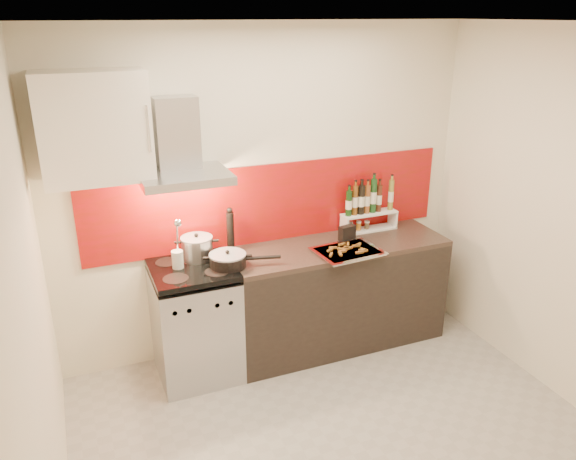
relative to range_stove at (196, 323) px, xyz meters
name	(u,v)px	position (x,y,z in m)	size (l,w,h in m)	color
floor	(342,439)	(0.70, -1.10, -0.44)	(3.40, 3.40, 0.00)	#9E9991
ceiling	(360,22)	(0.70, -1.10, 2.16)	(3.40, 2.80, 0.02)	white
back_wall	(267,194)	(0.70, 0.30, 0.86)	(3.40, 0.02, 2.60)	silver
left_wall	(32,316)	(-1.00, -1.10, 0.86)	(0.02, 2.80, 2.60)	silver
right_wall	(568,222)	(2.40, -1.10, 0.86)	(0.02, 2.80, 2.60)	silver
backsplash	(273,203)	(0.75, 0.29, 0.78)	(3.00, 0.02, 0.64)	maroon
range_stove	(196,323)	(0.00, 0.00, 0.00)	(0.60, 0.60, 0.91)	#B7B7BA
counter	(336,294)	(1.20, 0.00, 0.01)	(1.80, 0.60, 0.90)	black
range_hood	(180,151)	(0.00, 0.14, 1.30)	(0.62, 0.50, 0.61)	#B7B7BA
upper_cabinet	(94,127)	(-0.55, 0.13, 1.51)	(0.70, 0.35, 0.72)	white
stock_pot	(197,248)	(0.07, 0.13, 0.56)	(0.24, 0.24, 0.21)	#B7B7BA
saute_pan	(229,260)	(0.26, -0.08, 0.52)	(0.52, 0.27, 0.13)	black
utensil_jar	(178,254)	(-0.09, 0.02, 0.58)	(0.08, 0.13, 0.41)	silver
pepper_mill	(230,231)	(0.35, 0.17, 0.64)	(0.06, 0.06, 0.37)	black
step_shelf	(368,208)	(1.57, 0.19, 0.66)	(0.49, 0.13, 0.45)	white
caddy_box	(347,233)	(1.31, 0.07, 0.52)	(0.14, 0.06, 0.12)	black
baking_tray	(348,251)	(1.19, -0.18, 0.47)	(0.53, 0.43, 0.03)	silver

